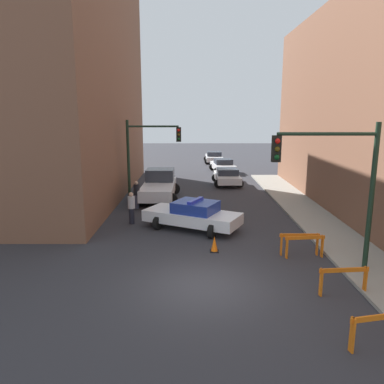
{
  "coord_description": "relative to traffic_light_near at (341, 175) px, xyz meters",
  "views": [
    {
      "loc": [
        -0.37,
        -11.51,
        5.6
      ],
      "look_at": [
        -0.43,
        6.41,
        1.82
      ],
      "focal_mm": 35.0,
      "sensor_mm": 36.0,
      "label": 1
    }
  ],
  "objects": [
    {
      "name": "parked_car_far",
      "position": [
        -2.57,
        30.13,
        -2.86
      ],
      "size": [
        2.29,
        4.31,
        1.31
      ],
      "rotation": [
        0.0,
        0.0,
        0.0
      ],
      "color": "silver",
      "rests_on": "ground_plane"
    },
    {
      "name": "building_corner_left",
      "position": [
        -16.73,
        12.8,
        4.12
      ],
      "size": [
        14.0,
        20.0,
        15.31
      ],
      "color": "brown",
      "rests_on": "ground_plane"
    },
    {
      "name": "white_truck",
      "position": [
        -7.27,
        11.61,
        -2.62
      ],
      "size": [
        2.67,
        5.42,
        1.9
      ],
      "rotation": [
        0.0,
        0.0,
        -0.01
      ],
      "color": "silver",
      "rests_on": "ground_plane"
    },
    {
      "name": "parked_car_near",
      "position": [
        -2.3,
        16.76,
        -2.86
      ],
      "size": [
        2.33,
        4.34,
        1.31
      ],
      "rotation": [
        0.0,
        0.0,
        0.02
      ],
      "color": "silver",
      "rests_on": "ground_plane"
    },
    {
      "name": "police_car",
      "position": [
        -5.05,
        4.99,
        -2.81
      ],
      "size": [
        5.03,
        3.78,
        1.52
      ],
      "rotation": [
        0.0,
        0.0,
        1.1
      ],
      "color": "white",
      "rests_on": "ground_plane"
    },
    {
      "name": "traffic_cone",
      "position": [
        -4.17,
        1.89,
        -3.21
      ],
      "size": [
        0.36,
        0.36,
        0.66
      ],
      "color": "black",
      "rests_on": "ground_plane"
    },
    {
      "name": "pedestrian_crossing",
      "position": [
        -8.21,
        5.89,
        -2.67
      ],
      "size": [
        0.39,
        0.39,
        1.66
      ],
      "rotation": [
        0.0,
        0.0,
        1.47
      ],
      "color": "black",
      "rests_on": "ground_plane"
    },
    {
      "name": "pedestrian_corner",
      "position": [
        -8.41,
        9.1,
        -2.67
      ],
      "size": [
        0.47,
        0.47,
        1.66
      ],
      "rotation": [
        0.0,
        0.0,
        1.19
      ],
      "color": "#474C66",
      "rests_on": "ground_plane"
    },
    {
      "name": "parked_car_mid",
      "position": [
        -2.11,
        23.15,
        -2.86
      ],
      "size": [
        2.56,
        4.46,
        1.31
      ],
      "rotation": [
        0.0,
        0.0,
        0.1
      ],
      "color": "silver",
      "rests_on": "ground_plane"
    },
    {
      "name": "traffic_light_near",
      "position": [
        0.0,
        0.0,
        0.0
      ],
      "size": [
        3.64,
        0.35,
        5.2
      ],
      "color": "black",
      "rests_on": "sidewalk_right"
    },
    {
      "name": "ground_plane",
      "position": [
        -4.73,
        -1.2,
        -3.53
      ],
      "size": [
        120.0,
        120.0,
        0.0
      ],
      "primitive_type": "plane",
      "color": "#2D2D33"
    },
    {
      "name": "barrier_corner",
      "position": [
        -0.79,
        1.52,
        -2.91
      ],
      "size": [
        1.6,
        0.16,
        0.9
      ],
      "rotation": [
        0.0,
        0.0,
        0.0
      ],
      "color": "orange",
      "rests_on": "ground_plane"
    },
    {
      "name": "barrier_mid",
      "position": [
        -0.36,
        -1.86,
        -2.91
      ],
      "size": [
        1.6,
        0.3,
        0.9
      ],
      "rotation": [
        0.0,
        0.0,
        0.09
      ],
      "color": "orange",
      "rests_on": "ground_plane"
    },
    {
      "name": "barrier_back",
      "position": [
        -0.66,
        1.23,
        -2.91
      ],
      "size": [
        1.6,
        0.3,
        0.9
      ],
      "rotation": [
        0.0,
        0.0,
        0.1
      ],
      "color": "orange",
      "rests_on": "ground_plane"
    },
    {
      "name": "barrier_front",
      "position": [
        -0.59,
        -4.6,
        -2.91
      ],
      "size": [
        1.58,
        0.46,
        0.9
      ],
      "rotation": [
        0.0,
        0.0,
        0.21
      ],
      "color": "orange",
      "rests_on": "ground_plane"
    },
    {
      "name": "traffic_light_far",
      "position": [
        -8.03,
        10.87,
        -0.13
      ],
      "size": [
        3.44,
        0.35,
        5.2
      ],
      "color": "black",
      "rests_on": "ground_plane"
    }
  ]
}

